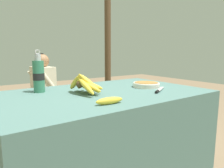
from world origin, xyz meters
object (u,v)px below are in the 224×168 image
(banana_bunch_ripe, at_px, (85,84))
(support_post_far, at_px, (108,35))
(serving_bowl, at_px, (146,84))
(water_bottle, at_px, (39,76))
(knife, at_px, (159,90))
(loose_banana_front, at_px, (109,101))
(wooden_bench, at_px, (49,104))
(seated_vendor, at_px, (40,87))
(banana_bunch_green, at_px, (79,91))

(banana_bunch_ripe, distance_m, support_post_far, 2.19)
(serving_bowl, bearing_deg, water_bottle, 160.37)
(banana_bunch_ripe, distance_m, knife, 0.53)
(loose_banana_front, bearing_deg, wooden_bench, 82.78)
(seated_vendor, xyz_separation_m, banana_bunch_green, (0.58, 0.04, -0.13))
(wooden_bench, bearing_deg, knife, -81.73)
(serving_bowl, xyz_separation_m, support_post_far, (0.77, 1.72, 0.56))
(serving_bowl, distance_m, support_post_far, 1.97)
(serving_bowl, relative_size, support_post_far, 0.08)
(knife, xyz_separation_m, seated_vendor, (-0.38, 1.70, -0.18))
(serving_bowl, bearing_deg, banana_bunch_green, 85.12)
(loose_banana_front, height_order, knife, loose_banana_front)
(knife, distance_m, banana_bunch_green, 1.78)
(banana_bunch_ripe, relative_size, support_post_far, 0.12)
(seated_vendor, height_order, banana_bunch_green, seated_vendor)
(banana_bunch_ripe, xyz_separation_m, wooden_bench, (0.21, 1.50, -0.49))
(serving_bowl, relative_size, wooden_bench, 0.14)
(banana_bunch_green, distance_m, support_post_far, 1.10)
(banana_bunch_ripe, height_order, knife, banana_bunch_ripe)
(banana_bunch_ripe, relative_size, seated_vendor, 0.31)
(water_bottle, relative_size, banana_bunch_green, 1.04)
(banana_bunch_ripe, distance_m, banana_bunch_green, 1.69)
(water_bottle, height_order, wooden_bench, water_bottle)
(water_bottle, bearing_deg, wooden_bench, 70.50)
(banana_bunch_green, bearing_deg, banana_bunch_ripe, -113.77)
(seated_vendor, relative_size, banana_bunch_green, 3.63)
(loose_banana_front, bearing_deg, water_bottle, 111.41)
(knife, xyz_separation_m, wooden_bench, (-0.25, 1.74, -0.43))
(serving_bowl, xyz_separation_m, knife, (-0.07, -0.19, -0.01))
(wooden_bench, distance_m, banana_bunch_green, 0.47)
(loose_banana_front, height_order, seated_vendor, seated_vendor)
(water_bottle, xyz_separation_m, wooden_bench, (0.45, 1.27, -0.54))
(water_bottle, relative_size, wooden_bench, 0.19)
(serving_bowl, bearing_deg, knife, -108.84)
(banana_bunch_ripe, xyz_separation_m, knife, (0.47, -0.24, -0.06))
(seated_vendor, bearing_deg, knife, 90.78)
(serving_bowl, bearing_deg, banana_bunch_ripe, 175.15)
(banana_bunch_green, bearing_deg, wooden_bench, -179.69)
(banana_bunch_ripe, bearing_deg, knife, -27.08)
(loose_banana_front, height_order, banana_bunch_green, loose_banana_front)
(wooden_bench, bearing_deg, loose_banana_front, -97.22)
(serving_bowl, height_order, water_bottle, water_bottle)
(wooden_bench, relative_size, seated_vendor, 1.48)
(water_bottle, distance_m, wooden_bench, 1.46)
(wooden_bench, height_order, banana_bunch_green, banana_bunch_green)
(water_bottle, relative_size, knife, 1.39)
(seated_vendor, bearing_deg, banana_bunch_green, 172.65)
(water_bottle, distance_m, loose_banana_front, 0.61)
(loose_banana_front, bearing_deg, banana_bunch_ripe, 86.49)
(wooden_bench, xyz_separation_m, support_post_far, (1.09, 0.18, 1.00))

